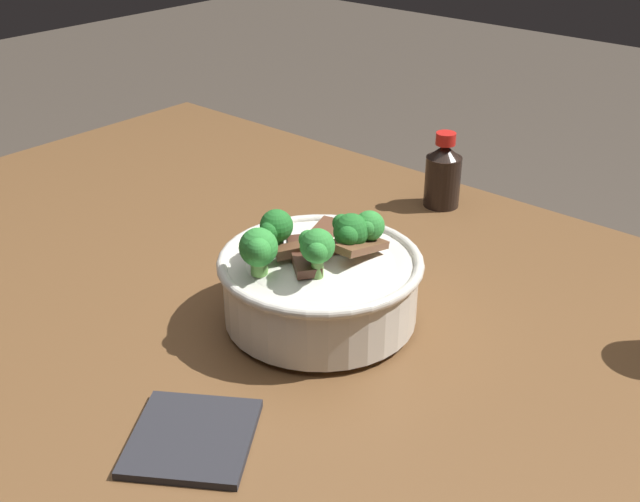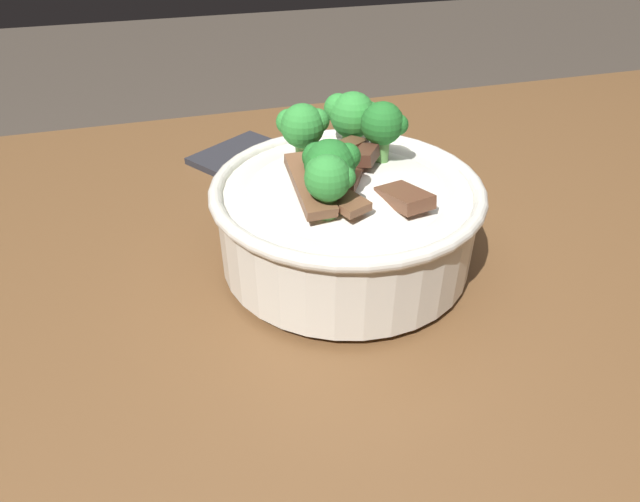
% 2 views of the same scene
% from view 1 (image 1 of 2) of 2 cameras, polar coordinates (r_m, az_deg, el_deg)
% --- Properties ---
extents(dining_table, '(1.54, 0.87, 0.81)m').
position_cam_1_polar(dining_table, '(1.02, 0.96, -11.10)').
color(dining_table, brown).
rests_on(dining_table, ground).
extents(rice_bowl, '(0.23, 0.23, 0.14)m').
position_cam_1_polar(rice_bowl, '(0.89, 0.17, -2.03)').
color(rice_bowl, silver).
rests_on(rice_bowl, dining_table).
extents(soy_sauce_bottle, '(0.05, 0.05, 0.12)m').
position_cam_1_polar(soy_sauce_bottle, '(1.21, 8.84, 5.48)').
color(soy_sauce_bottle, black).
rests_on(soy_sauce_bottle, dining_table).
extents(folded_napkin, '(0.16, 0.16, 0.01)m').
position_cam_1_polar(folded_napkin, '(0.77, -9.18, -13.11)').
color(folded_napkin, '#28282D').
rests_on(folded_napkin, dining_table).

